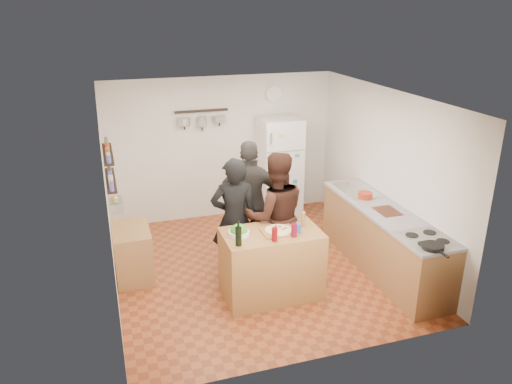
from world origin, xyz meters
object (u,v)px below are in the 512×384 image
object	(u,v)px
salad_bowl	(239,233)
wine_bottle	(238,236)
pepper_mill	(303,220)
side_table	(133,253)
person_left	(234,219)
person_center	(275,216)
person_back	(250,202)
wall_clock	(274,94)
red_bowl	(365,195)
counter_run	(383,240)
salt_canister	(298,228)
fridge	(279,168)
prep_island	(271,264)
skillet	(433,247)

from	to	relation	value
salad_bowl	wine_bottle	bearing A→B (deg)	-106.50
salad_bowl	wine_bottle	distance (m)	0.30
wine_bottle	pepper_mill	size ratio (longest dim) A/B	1.39
pepper_mill	side_table	world-z (taller)	pepper_mill
person_left	person_center	xyz separation A→B (m)	(0.54, -0.15, 0.03)
person_left	person_back	bearing A→B (deg)	-120.01
wine_bottle	wall_clock	world-z (taller)	wall_clock
salad_bowl	red_bowl	world-z (taller)	red_bowl
counter_run	salt_canister	bearing A→B (deg)	-168.28
red_bowl	fridge	bearing A→B (deg)	111.18
counter_run	red_bowl	distance (m)	0.71
person_left	pepper_mill	bearing A→B (deg)	153.26
pepper_mill	counter_run	world-z (taller)	pepper_mill
prep_island	red_bowl	xyz separation A→B (m)	(1.70, 0.67, 0.51)
salad_bowl	side_table	xyz separation A→B (m)	(-1.27, 1.00, -0.57)
salt_canister	side_table	bearing A→B (deg)	149.59
wine_bottle	counter_run	size ratio (longest dim) A/B	0.09
pepper_mill	person_left	world-z (taller)	person_left
person_back	salad_bowl	bearing A→B (deg)	80.81
wall_clock	side_table	bearing A→B (deg)	-146.72
wine_bottle	skillet	world-z (taller)	wine_bottle
red_bowl	wall_clock	bearing A→B (deg)	108.14
salad_bowl	fridge	bearing A→B (deg)	59.65
person_back	fridge	size ratio (longest dim) A/B	1.02
wall_clock	side_table	world-z (taller)	wall_clock
person_center	counter_run	xyz separation A→B (m)	(1.54, -0.29, -0.46)
wine_bottle	person_left	distance (m)	0.87
pepper_mill	red_bowl	world-z (taller)	pepper_mill
wall_clock	side_table	distance (m)	3.68
salad_bowl	fridge	size ratio (longest dim) A/B	0.15
skillet	fridge	distance (m)	3.56
pepper_mill	person_back	distance (m)	1.10
prep_island	person_center	bearing A→B (deg)	65.47
salt_canister	person_left	xyz separation A→B (m)	(-0.63, 0.73, -0.10)
salad_bowl	person_back	bearing A→B (deg)	65.48
side_table	prep_island	bearing A→B (deg)	-31.81
side_table	wine_bottle	bearing A→B (deg)	-46.86
wine_bottle	wall_clock	bearing A→B (deg)	63.62
person_back	counter_run	xyz separation A→B (m)	(1.71, -0.88, -0.46)
person_back	side_table	bearing A→B (deg)	15.91
prep_island	salt_canister	world-z (taller)	salt_canister
skillet	person_center	bearing A→B (deg)	134.20
wall_clock	fridge	bearing A→B (deg)	-90.00
person_back	skillet	world-z (taller)	person_back
red_bowl	salt_canister	bearing A→B (deg)	-150.48
fridge	side_table	bearing A→B (deg)	-151.91
wine_bottle	red_bowl	bearing A→B (deg)	22.10
fridge	counter_run	bearing A→B (deg)	-71.94
prep_island	wine_bottle	distance (m)	0.79
red_bowl	fridge	xyz separation A→B (m)	(-0.70, 1.81, -0.06)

